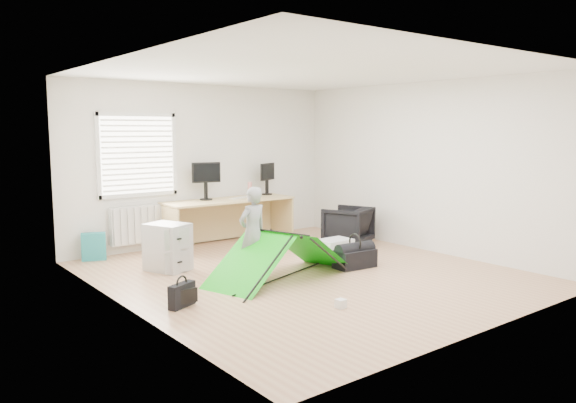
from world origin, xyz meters
TOP-DOWN VIEW (x-y plane):
  - ground at (0.00, 0.00)m, footprint 5.50×5.50m
  - back_wall at (0.00, 2.75)m, footprint 5.00×0.02m
  - window at (-1.20, 2.71)m, footprint 1.20×0.06m
  - radiator at (-1.20, 2.67)m, footprint 1.00×0.12m
  - desk at (0.24, 2.34)m, footprint 2.28×0.76m
  - filing_cabinet at (-1.39, 1.33)m, footprint 0.61×0.68m
  - monitor_left at (-0.11, 2.50)m, footprint 0.50×0.21m
  - monitor_right at (1.15, 2.50)m, footprint 0.44×0.27m
  - keyboard at (0.47, 2.33)m, footprint 0.45×0.27m
  - thermos at (0.66, 2.32)m, footprint 0.10×0.10m
  - office_chair at (1.80, 1.06)m, footprint 0.91×0.92m
  - person at (-0.65, 0.32)m, footprint 0.48×0.35m
  - kite at (-0.42, 0.01)m, footprint 2.16×1.43m
  - storage_crate at (0.97, 0.48)m, footprint 0.51×0.36m
  - tote_bag at (-2.00, 2.57)m, footprint 0.38×0.27m
  - laptop_bag at (-2.00, -0.26)m, footprint 0.37×0.24m
  - white_box at (-0.64, -1.37)m, footprint 0.10×0.10m
  - duffel_bag at (0.76, -0.16)m, footprint 0.61×0.35m

SIDE VIEW (x-z plane):
  - ground at x=0.00m, z-range 0.00..0.00m
  - white_box at x=-0.64m, z-range 0.00..0.10m
  - duffel_bag at x=0.76m, z-range 0.00..0.26m
  - laptop_bag at x=-2.00m, z-range 0.00..0.27m
  - storage_crate at x=0.97m, z-range 0.00..0.28m
  - tote_bag at x=-2.00m, z-range 0.00..0.41m
  - kite at x=-0.42m, z-range 0.00..0.62m
  - office_chair at x=1.80m, z-range 0.00..0.65m
  - filing_cabinet at x=-1.39m, z-range 0.00..0.66m
  - desk at x=0.24m, z-range 0.00..0.77m
  - radiator at x=-1.20m, z-range 0.15..0.75m
  - person at x=-0.65m, z-range 0.00..1.20m
  - keyboard at x=0.47m, z-range 0.77..0.79m
  - thermos at x=0.66m, z-range 0.77..1.04m
  - monitor_right at x=1.15m, z-range 0.77..1.19m
  - monitor_left at x=-0.11m, z-range 0.77..1.24m
  - back_wall at x=0.00m, z-range 0.00..2.70m
  - window at x=-1.20m, z-range 0.95..2.15m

